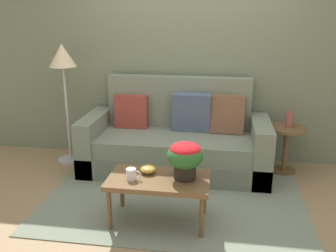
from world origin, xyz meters
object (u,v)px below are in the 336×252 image
couch (177,142)px  coffee_table (159,183)px  coffee_mug (132,174)px  floor_lamp (63,68)px  snack_bowl (148,169)px  side_table (286,141)px  table_vase (289,120)px  potted_plant (185,156)px

couch → coffee_table: (-0.01, -1.19, 0.05)m
coffee_table → coffee_mug: (-0.22, -0.07, 0.10)m
floor_lamp → snack_bowl: floor_lamp is taller
couch → snack_bowl: bearing=-96.0°
couch → floor_lamp: size_ratio=1.47×
couch → side_table: size_ratio=3.85×
couch → table_vase: 1.32m
coffee_table → snack_bowl: size_ratio=6.20×
coffee_table → side_table: bearing=45.2°
coffee_table → table_vase: 1.84m
couch → snack_bowl: (-0.11, -1.10, 0.13)m
coffee_table → potted_plant: size_ratio=2.73×
floor_lamp → coffee_mug: bearing=-48.8°
snack_bowl → potted_plant: bearing=-9.1°
couch → coffee_table: 1.19m
couch → table_vase: size_ratio=10.52×
coffee_table → side_table: size_ratio=1.60×
coffee_table → table_vase: table_vase is taller
coffee_table → coffee_mug: 0.25m
coffee_mug → snack_bowl: coffee_mug is taller
floor_lamp → table_vase: 2.71m
potted_plant → table_vase: table_vase is taller
couch → side_table: bearing=4.4°
side_table → floor_lamp: 2.76m
couch → table_vase: couch is taller
coffee_table → couch: bearing=89.7°
coffee_table → floor_lamp: bearing=137.9°
couch → coffee_table: size_ratio=2.41×
side_table → potted_plant: bearing=-129.9°
coffee_table → table_vase: size_ratio=4.36×
side_table → snack_bowl: bearing=-139.1°
potted_plant → table_vase: (1.06, 1.26, 0.01)m
side_table → snack_bowl: 1.84m
couch → side_table: (1.27, 0.10, 0.05)m
snack_bowl → table_vase: bearing=40.8°
floor_lamp → coffee_mug: size_ratio=10.99×
side_table → table_vase: size_ratio=2.73×
floor_lamp → potted_plant: 2.07m
floor_lamp → snack_bowl: bearing=-42.5°
potted_plant → coffee_mug: size_ratio=2.45×
table_vase → floor_lamp: bearing=-178.7°
side_table → coffee_mug: bearing=-138.0°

